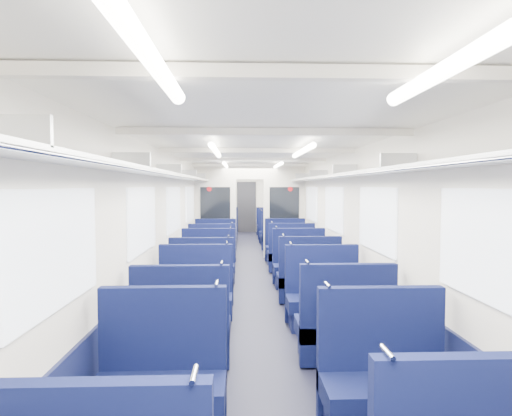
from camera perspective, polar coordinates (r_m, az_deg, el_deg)
name	(u,v)px	position (r m, az deg, el deg)	size (l,w,h in m)	color
floor	(253,283)	(8.08, -0.37, -10.06)	(2.80, 18.00, 0.01)	black
ceiling	(253,158)	(7.89, -0.37, 6.81)	(2.80, 18.00, 0.01)	white
wall_left	(178,221)	(7.98, -10.47, -1.72)	(0.02, 18.00, 2.35)	silver
dado_left	(179,265)	(8.09, -10.31, -7.56)	(0.03, 17.90, 0.70)	#0F1435
wall_right	(328,220)	(8.06, 9.63, -1.67)	(0.02, 18.00, 2.35)	silver
dado_right	(327,264)	(8.17, 9.48, -7.45)	(0.03, 17.90, 0.70)	#0F1435
wall_far	(247,203)	(16.88, -1.29, 0.74)	(2.80, 0.02, 2.35)	silver
luggage_rack_left	(188,178)	(7.93, -9.19, 4.03)	(0.36, 17.40, 0.18)	#B2B5BA
luggage_rack_right	(318,178)	(8.00, 8.36, 4.03)	(0.36, 17.40, 0.18)	#B2B5BA
windows	(254,209)	(7.43, -0.26, -0.12)	(2.78, 15.60, 0.75)	white
ceiling_fittings	(254,160)	(7.63, -0.31, 6.49)	(2.70, 16.06, 0.11)	silver
end_door	(247,207)	(16.83, -1.28, 0.14)	(0.75, 0.06, 2.00)	black
bulkhead	(250,209)	(10.77, -0.83, -0.18)	(2.80, 0.10, 2.35)	silver
seat_6	(161,387)	(3.47, -12.70, -22.40)	(0.96, 0.53, 1.08)	#0D143F
seat_7	(385,387)	(3.52, 17.02, -22.07)	(0.96, 0.53, 1.08)	#0D143F
seat_8	(182,333)	(4.52, -9.91, -16.25)	(0.96, 0.53, 1.08)	#0D143F
seat_9	(344,330)	(4.63, 11.80, -15.82)	(0.96, 0.53, 1.08)	#0D143F
seat_10	(195,301)	(5.68, -8.20, -12.23)	(0.96, 0.53, 1.08)	#0D143F
seat_11	(323,301)	(5.67, 9.04, -12.28)	(0.96, 0.53, 1.08)	#0D143F
seat_12	(202,283)	(6.66, -7.26, -9.96)	(0.96, 0.53, 1.08)	#0D143F
seat_13	(308,281)	(6.80, 7.08, -9.69)	(0.96, 0.53, 1.08)	#0D143F
seat_14	(208,269)	(7.77, -6.50, -8.10)	(0.96, 0.53, 1.08)	#0D143F
seat_15	(299,268)	(7.79, 5.87, -8.07)	(0.96, 0.53, 1.08)	#0D143F
seat_16	(212,257)	(8.96, -5.90, -6.62)	(0.96, 0.53, 1.08)	#0D143F
seat_17	(291,256)	(9.08, 4.71, -6.49)	(0.96, 0.53, 1.08)	#0D143F
seat_18	(215,250)	(10.02, -5.49, -5.60)	(0.96, 0.53, 1.08)	#0D143F
seat_19	(286,249)	(10.13, 3.99, -5.51)	(0.96, 0.53, 1.08)	#0D143F
seat_20	(220,239)	(12.11, -4.90, -4.13)	(0.96, 0.53, 1.08)	#0D143F
seat_21	(278,239)	(12.11, 2.98, -4.12)	(0.96, 0.53, 1.08)	#0D143F
seat_22	(222,234)	(13.23, -4.66, -3.53)	(0.96, 0.53, 1.08)	#0D143F
seat_23	(275,234)	(13.32, 2.52, -3.48)	(0.96, 0.53, 1.08)	#0D143F
seat_24	(223,230)	(14.49, -4.43, -2.97)	(0.96, 0.53, 1.08)	#0D143F
seat_25	(272,230)	(14.44, 2.16, -2.98)	(0.96, 0.53, 1.08)	#0D143F
seat_26	(224,227)	(15.53, -4.28, -2.58)	(0.96, 0.53, 1.08)	#0D143F
seat_27	(270,227)	(15.53, 1.86, -2.57)	(0.96, 0.53, 1.08)	#0D143F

